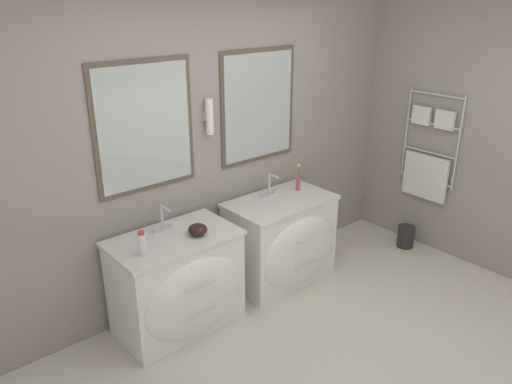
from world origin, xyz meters
TOP-DOWN VIEW (x-y plane):
  - ground_plane at (0.00, 0.00)m, footprint 16.00×16.00m
  - wall_back at (-0.00, 1.71)m, footprint 5.75×0.14m
  - wall_right at (2.10, 0.76)m, footprint 0.13×3.52m
  - vanity_left at (-0.66, 1.33)m, footprint 0.97×0.63m
  - vanity_right at (0.45, 1.33)m, footprint 0.97×0.63m
  - faucet_left at (-0.66, 1.50)m, footprint 0.17×0.13m
  - faucet_right at (0.45, 1.50)m, footprint 0.17×0.13m
  - toiletry_bottle at (-0.96, 1.28)m, footprint 0.07×0.07m
  - amenity_bowl at (-0.50, 1.27)m, footprint 0.15×0.15m
  - flower_vase at (0.73, 1.44)m, footprint 0.04×0.04m
  - waste_bin at (1.88, 0.96)m, footprint 0.18×0.18m

SIDE VIEW (x-z plane):
  - ground_plane at x=0.00m, z-range 0.00..0.00m
  - waste_bin at x=1.88m, z-range 0.01..0.24m
  - vanity_left at x=-0.66m, z-range 0.01..0.80m
  - vanity_right at x=0.45m, z-range 0.01..0.80m
  - amenity_bowl at x=-0.50m, z-range 0.79..0.88m
  - toiletry_bottle at x=-0.96m, z-range 0.79..0.96m
  - flower_vase at x=0.73m, z-range 0.76..1.02m
  - faucet_left at x=-0.66m, z-range 0.79..1.00m
  - faucet_right at x=0.45m, z-range 0.79..1.00m
  - wall_right at x=2.10m, z-range -0.01..2.59m
  - wall_back at x=0.00m, z-range 0.01..2.61m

